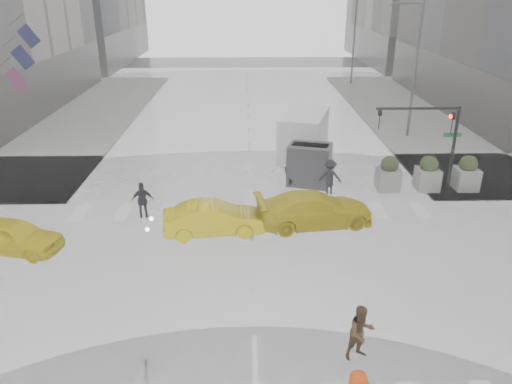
{
  "coord_description": "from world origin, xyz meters",
  "views": [
    {
      "loc": [
        -0.2,
        -15.31,
        9.85
      ],
      "look_at": [
        0.15,
        2.0,
        2.64
      ],
      "focal_mm": 35.0,
      "sensor_mm": 36.0,
      "label": 1
    }
  ],
  "objects_px": {
    "taxi_mid": "(214,219)",
    "traffic_signal_pole": "(435,132)",
    "pedestrian_brown": "(361,333)",
    "box_truck": "(305,143)",
    "taxi_front": "(13,236)"
  },
  "relations": [
    {
      "from": "taxi_mid",
      "to": "traffic_signal_pole",
      "type": "bearing_deg",
      "value": -75.51
    },
    {
      "from": "pedestrian_brown",
      "to": "box_truck",
      "type": "relative_size",
      "value": 0.29
    },
    {
      "from": "traffic_signal_pole",
      "to": "box_truck",
      "type": "height_order",
      "value": "traffic_signal_pole"
    },
    {
      "from": "traffic_signal_pole",
      "to": "taxi_front",
      "type": "xyz_separation_m",
      "value": [
        -18.46,
        -5.62,
        -2.55
      ]
    },
    {
      "from": "box_truck",
      "to": "pedestrian_brown",
      "type": "bearing_deg",
      "value": -73.85
    },
    {
      "from": "pedestrian_brown",
      "to": "taxi_front",
      "type": "xyz_separation_m",
      "value": [
        -12.43,
        6.39,
        -0.18
      ]
    },
    {
      "from": "traffic_signal_pole",
      "to": "taxi_mid",
      "type": "distance_m",
      "value": 11.7
    },
    {
      "from": "taxi_mid",
      "to": "box_truck",
      "type": "relative_size",
      "value": 0.71
    },
    {
      "from": "traffic_signal_pole",
      "to": "taxi_front",
      "type": "relative_size",
      "value": 1.14
    },
    {
      "from": "traffic_signal_pole",
      "to": "taxi_front",
      "type": "distance_m",
      "value": 19.47
    },
    {
      "from": "traffic_signal_pole",
      "to": "pedestrian_brown",
      "type": "bearing_deg",
      "value": -116.68
    },
    {
      "from": "taxi_front",
      "to": "taxi_mid",
      "type": "distance_m",
      "value": 7.97
    },
    {
      "from": "box_truck",
      "to": "taxi_mid",
      "type": "bearing_deg",
      "value": -104.9
    },
    {
      "from": "traffic_signal_pole",
      "to": "box_truck",
      "type": "distance_m",
      "value": 6.99
    },
    {
      "from": "pedestrian_brown",
      "to": "taxi_mid",
      "type": "xyz_separation_m",
      "value": [
        -4.58,
        7.76,
        -0.15
      ]
    }
  ]
}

